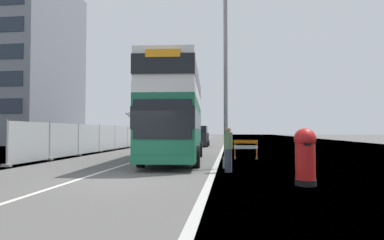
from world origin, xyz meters
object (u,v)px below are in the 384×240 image
(red_pillar_postbox, at_px, (305,154))
(pedestrian_at_kerb, at_px, (228,149))
(double_decker_bus, at_px, (176,112))
(car_receding_far, at_px, (177,135))
(roadworks_barrier, at_px, (246,148))
(lamppost_foreground, at_px, (226,76))
(car_oncoming_near, at_px, (199,137))
(car_receding_mid, at_px, (168,136))

(red_pillar_postbox, relative_size, pedestrian_at_kerb, 0.95)
(double_decker_bus, relative_size, car_receding_far, 2.46)
(double_decker_bus, xyz_separation_m, roadworks_barrier, (3.91, 1.49, -2.02))
(red_pillar_postbox, height_order, roadworks_barrier, red_pillar_postbox)
(double_decker_bus, height_order, roadworks_barrier, double_decker_bus)
(lamppost_foreground, height_order, red_pillar_postbox, lamppost_foreground)
(lamppost_foreground, distance_m, red_pillar_postbox, 5.66)
(car_oncoming_near, bearing_deg, pedestrian_at_kerb, -81.04)
(double_decker_bus, relative_size, lamppost_foreground, 1.20)
(roadworks_barrier, height_order, pedestrian_at_kerb, pedestrian_at_kerb)
(car_receding_far, bearing_deg, lamppost_foreground, -76.53)
(red_pillar_postbox, height_order, car_oncoming_near, car_oncoming_near)
(lamppost_foreground, relative_size, red_pillar_postbox, 4.97)
(car_receding_mid, distance_m, pedestrian_at_kerb, 28.17)
(car_oncoming_near, xyz_separation_m, car_receding_far, (-4.89, 14.20, -0.07))
(double_decker_bus, height_order, red_pillar_postbox, double_decker_bus)
(car_oncoming_near, distance_m, car_receding_mid, 8.16)
(car_oncoming_near, bearing_deg, red_pillar_postbox, -76.46)
(car_receding_mid, bearing_deg, lamppost_foreground, -73.08)
(roadworks_barrier, relative_size, car_receding_mid, 0.34)
(double_decker_bus, distance_m, pedestrian_at_kerb, 5.56)
(car_receding_mid, xyz_separation_m, pedestrian_at_kerb, (7.96, -27.03, -0.14))
(car_receding_mid, height_order, car_receding_far, car_receding_mid)
(double_decker_bus, bearing_deg, car_oncoming_near, 91.02)
(lamppost_foreground, xyz_separation_m, red_pillar_postbox, (2.47, -4.00, -3.16))
(roadworks_barrier, relative_size, car_receding_far, 0.33)
(car_receding_mid, distance_m, car_receding_far, 7.57)
(roadworks_barrier, distance_m, car_oncoming_near, 15.12)
(car_receding_mid, xyz_separation_m, car_receding_far, (-0.15, 7.57, -0.10))
(double_decker_bus, relative_size, pedestrian_at_kerb, 5.66)
(roadworks_barrier, bearing_deg, lamppost_foreground, -103.34)
(car_receding_far, bearing_deg, red_pillar_postbox, -74.35)
(double_decker_bus, relative_size, car_receding_mid, 2.51)
(double_decker_bus, bearing_deg, car_receding_mid, 102.52)
(lamppost_foreground, height_order, pedestrian_at_kerb, lamppost_foreground)
(lamppost_foreground, relative_size, car_receding_mid, 2.10)
(red_pillar_postbox, distance_m, roadworks_barrier, 8.74)
(car_receding_far, bearing_deg, roadworks_barrier, -72.44)
(red_pillar_postbox, bearing_deg, double_decker_bus, 126.52)
(double_decker_bus, height_order, lamppost_foreground, lamppost_foreground)
(double_decker_bus, distance_m, red_pillar_postbox, 9.06)
(car_oncoming_near, bearing_deg, lamppost_foreground, -80.80)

